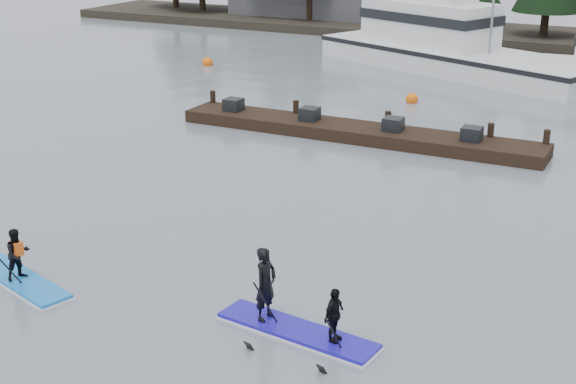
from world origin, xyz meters
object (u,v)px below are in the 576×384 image
at_px(paddleboard_solo, 19,266).
at_px(paddleboard_duo, 293,309).
at_px(fishing_boat_large, 448,57).
at_px(floating_dock, 356,132).

distance_m(paddleboard_solo, paddleboard_duo, 6.95).
distance_m(fishing_boat_large, paddleboard_solo, 30.42).
relative_size(paddleboard_solo, paddleboard_duo, 0.93).
relative_size(fishing_boat_large, paddleboard_duo, 4.56).
distance_m(floating_dock, paddleboard_duo, 15.23).
relative_size(floating_dock, paddleboard_solo, 4.22).
bearing_deg(floating_dock, fishing_boat_large, 92.66).
xyz_separation_m(paddleboard_solo, paddleboard_duo, (6.89, 0.85, 0.12)).
distance_m(fishing_boat_large, paddleboard_duo, 30.01).
distance_m(floating_dock, paddleboard_solo, 15.56).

